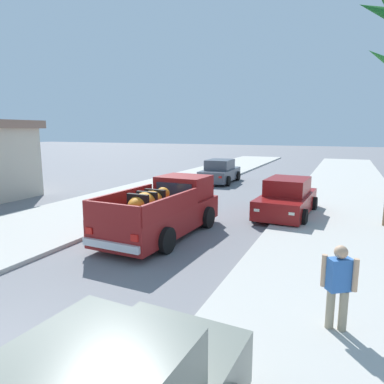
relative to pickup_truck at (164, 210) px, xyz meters
The scene contains 8 objects.
sidewalk_left 6.57m from the pickup_truck, 133.16° to the left, with size 4.90×60.00×0.12m, color #B2AFA8.
sidewalk_right 7.33m from the pickup_truck, 40.76° to the left, with size 4.90×60.00×0.12m, color #B2AFA8.
curb_left 5.91m from the pickup_truck, 125.65° to the left, with size 0.16×60.00×0.10m, color silver.
curb_right 6.58m from the pickup_truck, 46.79° to the left, with size 0.16×60.00×0.10m, color silver.
pickup_truck is the anchor object (origin of this frame).
car_left_near 12.07m from the pickup_truck, 100.44° to the left, with size 2.18×4.32×1.54m.
car_right_near 5.39m from the pickup_truck, 51.93° to the left, with size 2.19×4.33×1.54m.
pedestrian 6.75m from the pickup_truck, 36.52° to the right, with size 0.57×0.40×1.59m.
Camera 1 is at (4.85, -2.68, 3.42)m, focal length 32.56 mm.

